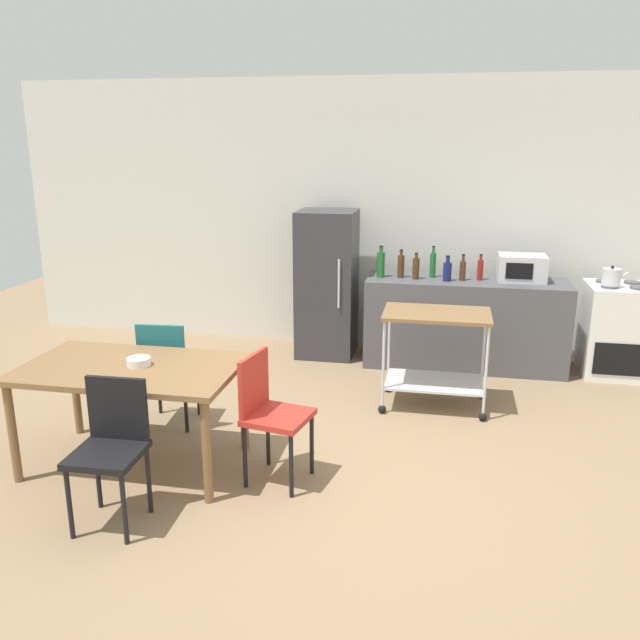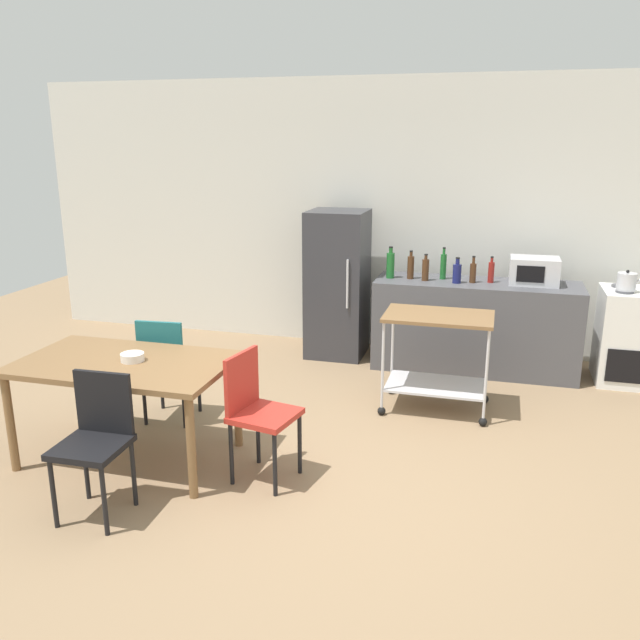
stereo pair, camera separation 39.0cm
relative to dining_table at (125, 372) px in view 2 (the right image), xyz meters
The scene contains 20 objects.
ground_plane 1.59m from the dining_table, ahead, with size 12.00×12.00×0.00m, color #8C7051.
back_wall 3.63m from the dining_table, 66.07° to the left, with size 8.40×0.12×2.90m, color silver.
kitchen_counter 3.53m from the dining_table, 48.46° to the left, with size 2.00×0.64×0.90m, color #4C4C51.
dining_table is the anchor object (origin of this frame).
chair_black 0.73m from the dining_table, 73.35° to the right, with size 0.41×0.41×0.89m.
chair_red 1.02m from the dining_table, ahead, with size 0.47×0.47×0.89m.
chair_teal 0.67m from the dining_table, 92.53° to the left, with size 0.43×0.43×0.89m.
stove_oven 4.63m from the dining_table, 35.04° to the left, with size 0.60×0.61×0.92m.
refrigerator 2.88m from the dining_table, 72.06° to the left, with size 0.60×0.63×1.55m.
kitchen_cart 2.55m from the dining_table, 35.82° to the left, with size 0.91×0.57×0.85m.
bottle_wine 3.02m from the dining_table, 60.70° to the left, with size 0.08×0.08×0.32m.
bottle_sesame_oil 3.14m from the dining_table, 57.62° to the left, with size 0.07×0.07×0.29m.
bottle_hot_sauce 3.18m from the dining_table, 54.75° to the left, with size 0.07×0.07×0.27m.
bottle_sparkling_water 3.37m from the dining_table, 53.69° to the left, with size 0.06×0.06×0.32m.
bottle_vinegar 3.34m from the dining_table, 50.03° to the left, with size 0.08×0.08×0.25m.
bottle_olive_oil 3.48m from the dining_table, 48.76° to the left, with size 0.06×0.06×0.26m.
bottle_soy_sauce 3.63m from the dining_table, 47.25° to the left, with size 0.06×0.06×0.26m.
microwave 3.94m from the dining_table, 43.32° to the left, with size 0.46×0.35×0.26m.
fruit_bowl 0.12m from the dining_table, 17.29° to the left, with size 0.16×0.16×0.06m, color white.
kettle 4.48m from the dining_table, 34.88° to the left, with size 0.24×0.17×0.19m.
Camera 2 is at (1.07, -3.90, 2.28)m, focal length 36.80 mm.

